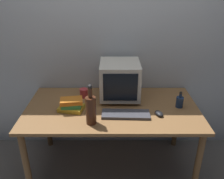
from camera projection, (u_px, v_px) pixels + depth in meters
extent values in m
plane|color=slate|center=(112.00, 166.00, 2.53)|extent=(6.00, 6.00, 0.00)
cube|color=silver|center=(112.00, 39.00, 2.43)|extent=(4.00, 0.08, 2.50)
cube|color=olive|center=(112.00, 108.00, 2.22)|extent=(1.60, 0.85, 0.03)
cylinder|color=brown|center=(26.00, 166.00, 2.05)|extent=(0.06, 0.06, 0.70)
cylinder|color=brown|center=(198.00, 166.00, 2.05)|extent=(0.06, 0.06, 0.70)
cylinder|color=brown|center=(47.00, 120.00, 2.71)|extent=(0.06, 0.06, 0.70)
cylinder|color=brown|center=(177.00, 120.00, 2.71)|extent=(0.06, 0.06, 0.70)
cube|color=beige|center=(120.00, 96.00, 2.38)|extent=(0.28, 0.24, 0.03)
cube|color=beige|center=(120.00, 79.00, 2.30)|extent=(0.38, 0.38, 0.34)
cube|color=black|center=(120.00, 88.00, 2.13)|extent=(0.31, 0.01, 0.27)
cube|color=#3F3F47|center=(126.00, 114.00, 2.07)|extent=(0.42, 0.16, 0.02)
ellipsoid|color=black|center=(159.00, 113.00, 2.07)|extent=(0.09, 0.11, 0.04)
cylinder|color=#472314|center=(91.00, 111.00, 1.92)|extent=(0.09, 0.09, 0.24)
cylinder|color=#472314|center=(90.00, 93.00, 1.85)|extent=(0.03, 0.03, 0.08)
sphere|color=#262626|center=(90.00, 87.00, 1.83)|extent=(0.04, 0.04, 0.04)
cylinder|color=navy|center=(180.00, 102.00, 2.20)|extent=(0.07, 0.07, 0.10)
cylinder|color=navy|center=(180.00, 95.00, 2.17)|extent=(0.03, 0.03, 0.04)
sphere|color=#262626|center=(181.00, 93.00, 2.15)|extent=(0.03, 0.03, 0.03)
cube|color=gold|center=(71.00, 108.00, 2.16)|extent=(0.24, 0.19, 0.04)
cube|color=#33894C|center=(71.00, 104.00, 2.14)|extent=(0.18, 0.14, 0.04)
cube|color=orange|center=(71.00, 101.00, 2.11)|extent=(0.21, 0.15, 0.04)
cylinder|color=#CC383D|center=(84.00, 93.00, 2.38)|extent=(0.08, 0.08, 0.09)
torus|color=#CC383D|center=(89.00, 93.00, 2.38)|extent=(0.06, 0.01, 0.06)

